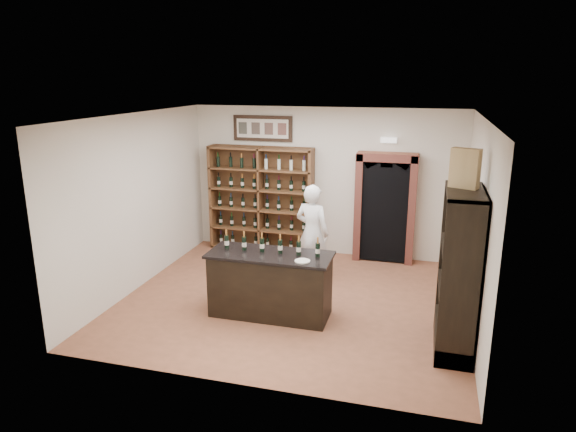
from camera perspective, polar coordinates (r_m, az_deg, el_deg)
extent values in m
plane|color=#92533A|center=(8.61, 0.55, -9.31)|extent=(5.50, 5.50, 0.00)
plane|color=white|center=(7.85, 0.60, 11.03)|extent=(5.50, 5.50, 0.00)
cube|color=beige|center=(10.47, 4.09, 3.79)|extent=(5.50, 0.04, 3.00)
cube|color=beige|center=(9.17, -16.28, 1.55)|extent=(0.04, 5.00, 3.00)
cube|color=beige|center=(7.88, 20.28, -1.01)|extent=(0.04, 5.00, 3.00)
cube|color=brown|center=(10.85, -2.73, 2.06)|extent=(2.20, 0.02, 2.20)
cube|color=brown|center=(11.06, -8.30, 2.17)|extent=(0.06, 0.38, 2.20)
cube|color=brown|center=(10.41, 2.57, 1.48)|extent=(0.06, 0.38, 2.20)
cube|color=brown|center=(10.69, -3.03, 1.84)|extent=(0.04, 0.38, 2.20)
cube|color=brown|center=(10.98, -2.95, -3.54)|extent=(2.18, 0.38, 0.04)
cube|color=brown|center=(10.85, -2.98, -1.43)|extent=(2.18, 0.38, 0.04)
cube|color=brown|center=(10.74, -3.01, 0.74)|extent=(2.18, 0.38, 0.03)
cube|color=brown|center=(10.64, -3.05, 2.95)|extent=(2.18, 0.38, 0.04)
cube|color=brown|center=(10.56, -3.08, 5.20)|extent=(2.18, 0.38, 0.04)
cube|color=brown|center=(10.49, -3.11, 7.48)|extent=(2.18, 0.38, 0.04)
cube|color=black|center=(10.62, -2.83, 9.70)|extent=(1.25, 0.04, 0.52)
cube|color=black|center=(10.25, 10.72, 0.74)|extent=(0.97, 0.29, 2.05)
cube|color=#AF5344|center=(10.27, 7.86, 1.02)|extent=(0.14, 0.35, 2.15)
cube|color=#AF5344|center=(10.20, 13.60, 0.62)|extent=(0.14, 0.35, 2.15)
cube|color=#AF5344|center=(10.02, 11.00, 6.45)|extent=(1.15, 0.35, 0.16)
cube|color=white|center=(10.08, 11.14, 8.28)|extent=(0.30, 0.10, 0.10)
cube|color=black|center=(7.94, -1.98, -7.80)|extent=(1.80, 0.70, 0.94)
cube|color=black|center=(7.76, -2.01, -4.33)|extent=(1.88, 0.78, 0.04)
cylinder|color=black|center=(8.00, -6.83, -2.87)|extent=(0.07, 0.07, 0.21)
cylinder|color=beige|center=(8.00, -6.83, -2.97)|extent=(0.07, 0.07, 0.07)
cylinder|color=#C57B34|center=(7.95, -6.87, -1.84)|extent=(0.03, 0.03, 0.09)
cylinder|color=black|center=(7.90, -4.89, -3.05)|extent=(0.07, 0.07, 0.21)
cylinder|color=beige|center=(7.90, -4.89, -3.16)|extent=(0.07, 0.07, 0.07)
cylinder|color=#C57B34|center=(7.85, -4.92, -2.01)|extent=(0.03, 0.03, 0.09)
cylinder|color=black|center=(7.81, -2.91, -3.24)|extent=(0.07, 0.07, 0.21)
cylinder|color=beige|center=(7.81, -2.90, -3.34)|extent=(0.07, 0.07, 0.07)
cylinder|color=#C57B34|center=(7.76, -2.92, -2.19)|extent=(0.03, 0.03, 0.09)
cylinder|color=black|center=(7.73, -0.87, -3.42)|extent=(0.07, 0.07, 0.21)
cylinder|color=beige|center=(7.73, -0.87, -3.53)|extent=(0.07, 0.07, 0.07)
cylinder|color=#C57B34|center=(7.68, -0.88, -2.36)|extent=(0.03, 0.03, 0.09)
cylinder|color=black|center=(7.66, 1.20, -3.60)|extent=(0.07, 0.07, 0.21)
cylinder|color=beige|center=(7.66, 1.20, -3.71)|extent=(0.07, 0.07, 0.07)
cylinder|color=#C57B34|center=(7.61, 1.21, -2.54)|extent=(0.03, 0.03, 0.09)
cylinder|color=black|center=(7.59, 3.31, -3.79)|extent=(0.07, 0.07, 0.21)
cylinder|color=beige|center=(7.60, 3.31, -3.89)|extent=(0.07, 0.07, 0.07)
cylinder|color=#C57B34|center=(7.55, 3.33, -2.71)|extent=(0.03, 0.03, 0.09)
cube|color=black|center=(7.15, 20.27, -6.03)|extent=(0.02, 1.20, 2.20)
cube|color=black|center=(6.59, 18.64, -7.70)|extent=(0.48, 0.04, 2.20)
cube|color=black|center=(7.68, 18.25, -4.39)|extent=(0.48, 0.04, 2.20)
cube|color=black|center=(6.83, 19.19, 2.57)|extent=(0.48, 1.20, 0.04)
cube|color=black|center=(7.53, 17.79, -12.90)|extent=(0.48, 1.20, 0.24)
cube|color=black|center=(7.43, 17.94, -11.33)|extent=(0.48, 1.16, 0.03)
cube|color=black|center=(7.20, 18.29, -7.40)|extent=(0.48, 1.16, 0.03)
cube|color=black|center=(7.02, 18.67, -3.25)|extent=(0.48, 1.16, 0.03)
imported|color=white|center=(9.16, 2.70, -1.88)|extent=(0.73, 0.58, 1.76)
cylinder|color=beige|center=(7.42, 1.62, -5.03)|extent=(0.22, 0.22, 0.02)
cube|color=tan|center=(6.90, 19.08, 5.03)|extent=(0.39, 0.28, 0.51)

